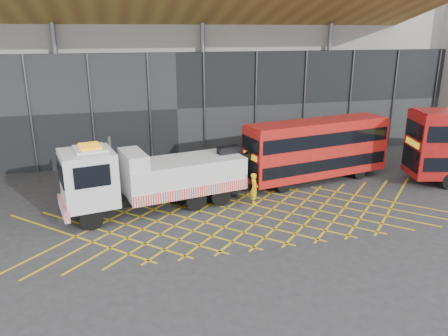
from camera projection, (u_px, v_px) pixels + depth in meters
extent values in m
plane|color=#2A2A2C|center=(174.00, 226.00, 22.20)|extent=(120.00, 120.00, 0.00)
cube|color=gold|center=(76.00, 236.00, 21.06)|extent=(7.16, 7.16, 0.01)
cube|color=gold|center=(76.00, 236.00, 21.06)|extent=(7.16, 7.16, 0.01)
cube|color=gold|center=(110.00, 233.00, 21.44)|extent=(7.16, 7.16, 0.01)
cube|color=gold|center=(110.00, 233.00, 21.44)|extent=(7.16, 7.16, 0.01)
cube|color=gold|center=(143.00, 229.00, 21.82)|extent=(7.16, 7.16, 0.01)
cube|color=gold|center=(143.00, 229.00, 21.82)|extent=(7.16, 7.16, 0.01)
cube|color=gold|center=(174.00, 226.00, 22.20)|extent=(7.16, 7.16, 0.01)
cube|color=gold|center=(174.00, 226.00, 22.20)|extent=(7.16, 7.16, 0.01)
cube|color=gold|center=(205.00, 223.00, 22.58)|extent=(7.16, 7.16, 0.01)
cube|color=gold|center=(205.00, 223.00, 22.58)|extent=(7.16, 7.16, 0.01)
cube|color=gold|center=(235.00, 219.00, 22.96)|extent=(7.16, 7.16, 0.01)
cube|color=gold|center=(235.00, 219.00, 22.96)|extent=(7.16, 7.16, 0.01)
cube|color=gold|center=(264.00, 216.00, 23.34)|extent=(7.16, 7.16, 0.01)
cube|color=gold|center=(264.00, 216.00, 23.34)|extent=(7.16, 7.16, 0.01)
cube|color=gold|center=(291.00, 213.00, 23.73)|extent=(7.16, 7.16, 0.01)
cube|color=gold|center=(291.00, 213.00, 23.73)|extent=(7.16, 7.16, 0.01)
cube|color=gold|center=(318.00, 210.00, 24.11)|extent=(7.16, 7.16, 0.01)
cube|color=gold|center=(318.00, 210.00, 24.11)|extent=(7.16, 7.16, 0.01)
cube|color=gold|center=(344.00, 208.00, 24.49)|extent=(7.16, 7.16, 0.01)
cube|color=gold|center=(344.00, 208.00, 24.49)|extent=(7.16, 7.16, 0.01)
cube|color=gold|center=(370.00, 205.00, 24.87)|extent=(7.16, 7.16, 0.01)
cube|color=gold|center=(370.00, 205.00, 24.87)|extent=(7.16, 7.16, 0.01)
cube|color=gold|center=(394.00, 202.00, 25.25)|extent=(7.16, 7.16, 0.01)
cube|color=gold|center=(394.00, 202.00, 25.25)|extent=(7.16, 7.16, 0.01)
cube|color=gray|center=(162.00, 36.00, 37.49)|extent=(55.00, 14.00, 18.00)
cube|color=black|center=(177.00, 108.00, 32.26)|extent=(55.00, 0.80, 8.00)
cylinder|color=#595B60|center=(60.00, 99.00, 29.87)|extent=(0.36, 0.36, 10.00)
cylinder|color=#595B60|center=(203.00, 94.00, 32.25)|extent=(0.36, 0.36, 10.00)
cylinder|color=#595B60|center=(327.00, 89.00, 34.64)|extent=(0.36, 0.36, 10.00)
cube|color=black|center=(159.00, 195.00, 24.24)|extent=(10.26, 3.09, 0.38)
cube|color=white|center=(88.00, 178.00, 22.24)|extent=(3.07, 3.16, 2.81)
cube|color=black|center=(60.00, 172.00, 21.55)|extent=(0.52, 2.34, 1.19)
cube|color=red|center=(64.00, 208.00, 22.10)|extent=(0.82, 2.80, 0.59)
cube|color=orange|center=(90.00, 146.00, 21.83)|extent=(1.21, 1.46, 0.13)
cube|color=white|center=(184.00, 174.00, 24.56)|extent=(7.09, 3.97, 1.73)
cube|color=red|center=(193.00, 193.00, 23.57)|extent=(6.57, 1.39, 0.59)
cube|color=white|center=(133.00, 159.00, 23.02)|extent=(1.57, 2.75, 0.76)
cube|color=black|center=(229.00, 151.00, 25.42)|extent=(1.38, 0.79, 0.54)
cube|color=black|center=(245.00, 157.00, 26.03)|extent=(2.39, 0.84, 1.17)
cylinder|color=black|center=(91.00, 218.00, 21.70)|extent=(1.24, 0.61, 1.19)
cylinder|color=black|center=(84.00, 203.00, 23.65)|extent=(1.24, 0.61, 1.19)
cylinder|color=black|center=(220.00, 195.00, 24.67)|extent=(1.24, 0.61, 1.19)
cylinder|color=black|center=(204.00, 183.00, 26.61)|extent=(1.24, 0.61, 1.19)
cylinder|color=#595B60|center=(111.00, 158.00, 23.57)|extent=(0.15, 0.15, 2.37)
cube|color=#AD140F|center=(317.00, 148.00, 28.27)|extent=(10.09, 4.07, 3.47)
cube|color=black|center=(316.00, 160.00, 28.52)|extent=(9.71, 4.06, 0.76)
cube|color=black|center=(318.00, 136.00, 28.03)|extent=(9.71, 4.06, 0.85)
cube|color=black|center=(250.00, 169.00, 26.50)|extent=(0.43, 1.98, 1.16)
cube|color=black|center=(250.00, 144.00, 26.03)|extent=(0.43, 1.98, 0.85)
cube|color=yellow|center=(250.00, 156.00, 26.24)|extent=(0.36, 1.58, 0.31)
cube|color=#AD140F|center=(319.00, 121.00, 27.74)|extent=(9.86, 3.86, 0.11)
cylinder|color=black|center=(283.00, 185.00, 26.68)|extent=(0.96, 0.44, 0.93)
cylinder|color=black|center=(267.00, 176.00, 28.38)|extent=(0.96, 0.44, 0.93)
cylinder|color=black|center=(359.00, 172.00, 29.11)|extent=(0.96, 0.44, 0.93)
cylinder|color=black|center=(340.00, 164.00, 30.82)|extent=(0.96, 0.44, 0.93)
cube|color=black|center=(410.00, 158.00, 27.95)|extent=(0.64, 2.31, 1.37)
cube|color=black|center=(414.00, 130.00, 27.39)|extent=(0.64, 2.31, 1.00)
cube|color=yellow|center=(412.00, 143.00, 27.65)|extent=(0.52, 1.84, 0.37)
cylinder|color=black|center=(432.00, 169.00, 29.44)|extent=(1.14, 0.58, 1.10)
imported|color=yellow|center=(254.00, 189.00, 24.76)|extent=(0.52, 0.72, 1.84)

